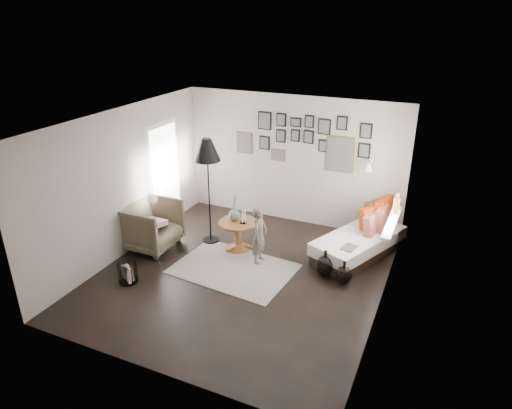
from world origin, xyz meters
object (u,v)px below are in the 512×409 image
at_px(vase, 234,213).
at_px(demijohn_small, 344,275).
at_px(floor_lamp, 207,154).
at_px(armchair, 150,225).
at_px(child, 259,235).
at_px(pedestal_table, 238,236).
at_px(demijohn_large, 325,266).
at_px(magazine_basket, 128,272).
at_px(daybed, 360,239).

relative_size(vase, demijohn_small, 1.19).
bearing_deg(floor_lamp, vase, -4.18).
distance_m(vase, armchair, 1.58).
distance_m(floor_lamp, child, 1.71).
bearing_deg(pedestal_table, child, -26.92).
bearing_deg(floor_lamp, demijohn_large, -7.37).
bearing_deg(demijohn_large, vase, 171.69).
height_order(armchair, magazine_basket, armchair).
bearing_deg(child, daybed, -58.17).
distance_m(vase, child, 0.72).
bearing_deg(pedestal_table, floor_lamp, 174.51).
xyz_separation_m(daybed, magazine_basket, (-3.22, -2.46, -0.11)).
bearing_deg(child, floor_lamp, 72.48).
bearing_deg(child, demijohn_large, -89.63).
distance_m(magazine_basket, demijohn_large, 3.22).
xyz_separation_m(daybed, floor_lamp, (-2.69, -0.67, 1.45)).
relative_size(armchair, floor_lamp, 0.48).
distance_m(daybed, demijohn_large, 1.04).
bearing_deg(floor_lamp, demijohn_small, -8.93).
height_order(floor_lamp, demijohn_small, floor_lamp).
bearing_deg(demijohn_small, armchair, -176.42).
xyz_separation_m(magazine_basket, child, (1.69, 1.45, 0.34)).
bearing_deg(floor_lamp, armchair, -144.37).
xyz_separation_m(floor_lamp, demijohn_large, (2.33, -0.30, -1.56)).
bearing_deg(child, vase, 63.25).
xyz_separation_m(vase, armchair, (-1.43, -0.61, -0.26)).
height_order(daybed, magazine_basket, daybed).
relative_size(daybed, demijohn_small, 4.83).
xyz_separation_m(armchair, magazine_basket, (0.37, -1.14, -0.27)).
distance_m(armchair, magazine_basket, 1.23).
distance_m(demijohn_large, child, 1.22).
height_order(daybed, child, child).
xyz_separation_m(demijohn_large, child, (-1.17, -0.04, 0.34)).
height_order(magazine_basket, child, child).
bearing_deg(demijohn_large, armchair, -173.92).
xyz_separation_m(pedestal_table, magazine_basket, (-1.14, -1.73, -0.08)).
height_order(pedestal_table, daybed, daybed).
height_order(daybed, armchair, daybed).
bearing_deg(demijohn_large, floor_lamp, 172.63).
bearing_deg(magazine_basket, armchair, 107.84).
bearing_deg(daybed, vase, -138.23).
xyz_separation_m(vase, floor_lamp, (-0.53, 0.04, 1.03)).
relative_size(pedestal_table, magazine_basket, 1.83).
height_order(vase, demijohn_large, vase).
distance_m(demijohn_large, demijohn_small, 0.37).
height_order(magazine_basket, demijohn_small, demijohn_small).
xyz_separation_m(daybed, demijohn_small, (-0.02, -1.09, -0.13)).
height_order(daybed, floor_lamp, floor_lamp).
distance_m(vase, magazine_basket, 2.11).
distance_m(pedestal_table, armchair, 1.63).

